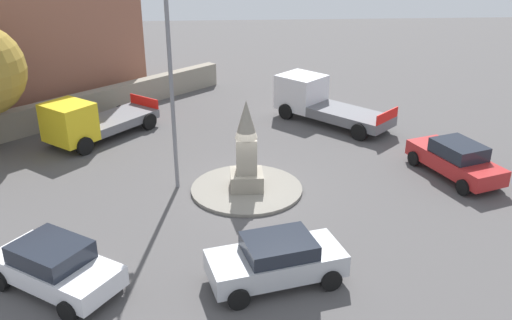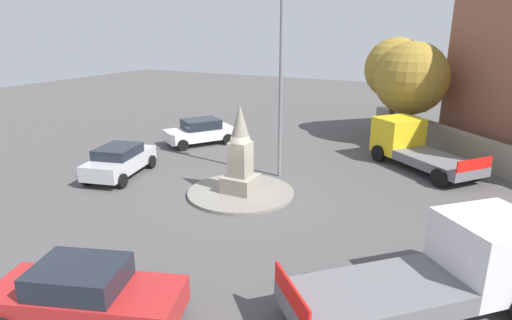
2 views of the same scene
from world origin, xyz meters
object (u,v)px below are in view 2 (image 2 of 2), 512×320
(truck_yellow_far_side, at_px, (412,145))
(tree_near_wall, at_px, (411,78))
(car_white_near_island, at_px, (200,131))
(tree_mid_cluster, at_px, (396,69))
(car_silver_approaching, at_px, (120,160))
(streetlamp, at_px, (281,64))
(truck_white_passing, at_px, (448,268))
(car_red_parked_left, at_px, (86,295))
(monument, at_px, (240,155))

(truck_yellow_far_side, bearing_deg, tree_near_wall, -77.64)
(car_white_near_island, bearing_deg, tree_mid_cluster, -144.17)
(car_silver_approaching, height_order, tree_mid_cluster, tree_mid_cluster)
(tree_near_wall, bearing_deg, streetlamp, 64.35)
(car_silver_approaching, relative_size, tree_mid_cluster, 0.70)
(truck_white_passing, distance_m, tree_near_wall, 16.36)
(car_white_near_island, height_order, car_red_parked_left, car_red_parked_left)
(tree_mid_cluster, bearing_deg, monument, 74.13)
(car_red_parked_left, xyz_separation_m, tree_near_wall, (-3.93, -20.29, 3.04))
(tree_mid_cluster, bearing_deg, car_silver_approaching, 54.05)
(tree_mid_cluster, bearing_deg, car_red_parked_left, 82.50)
(truck_white_passing, height_order, tree_mid_cluster, tree_mid_cluster)
(tree_mid_cluster, bearing_deg, truck_white_passing, 104.88)
(monument, height_order, truck_white_passing, monument)
(truck_yellow_far_side, distance_m, truck_white_passing, 11.76)
(car_silver_approaching, bearing_deg, car_red_parked_left, 130.22)
(car_red_parked_left, bearing_deg, tree_near_wall, -100.97)
(car_white_near_island, bearing_deg, tree_near_wall, -151.72)
(truck_yellow_far_side, relative_size, truck_white_passing, 0.95)
(car_white_near_island, relative_size, tree_near_wall, 0.72)
(truck_white_passing, distance_m, tree_mid_cluster, 17.81)
(monument, bearing_deg, car_red_parked_left, 95.22)
(tree_mid_cluster, bearing_deg, car_white_near_island, 35.83)
(car_silver_approaching, xyz_separation_m, tree_near_wall, (-10.79, -12.18, 3.06))
(car_silver_approaching, distance_m, car_red_parked_left, 10.62)
(streetlamp, height_order, tree_mid_cluster, streetlamp)
(car_red_parked_left, bearing_deg, monument, -84.78)
(car_white_near_island, distance_m, car_silver_approaching, 6.42)
(monument, height_order, tree_mid_cluster, tree_mid_cluster)
(streetlamp, height_order, car_silver_approaching, streetlamp)
(streetlamp, xyz_separation_m, truck_white_passing, (-7.63, 6.96, -4.07))
(car_white_near_island, distance_m, car_red_parked_left, 16.03)
(truck_white_passing, relative_size, tree_mid_cluster, 0.99)
(car_red_parked_left, distance_m, truck_yellow_far_side, 16.75)
(car_red_parked_left, height_order, tree_near_wall, tree_near_wall)
(streetlamp, distance_m, truck_white_passing, 11.10)
(streetlamp, distance_m, tree_near_wall, 9.86)
(monument, xyz_separation_m, truck_yellow_far_side, (-5.66, -7.31, -0.65))
(monument, relative_size, car_silver_approaching, 0.84)
(truck_yellow_far_side, distance_m, tree_mid_cluster, 6.62)
(car_white_near_island, relative_size, car_silver_approaching, 1.00)
(car_silver_approaching, xyz_separation_m, truck_yellow_far_side, (-11.72, -7.91, 0.27))
(tree_near_wall, bearing_deg, car_red_parked_left, 79.03)
(truck_white_passing, bearing_deg, car_silver_approaching, -14.19)
(monument, relative_size, truck_yellow_far_side, 0.63)
(truck_yellow_far_side, relative_size, tree_near_wall, 0.96)
(truck_white_passing, height_order, tree_near_wall, tree_near_wall)
(car_silver_approaching, height_order, car_red_parked_left, car_red_parked_left)
(car_silver_approaching, height_order, truck_yellow_far_side, truck_yellow_far_side)
(tree_near_wall, height_order, tree_mid_cluster, tree_mid_cluster)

